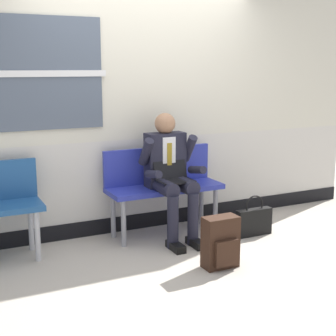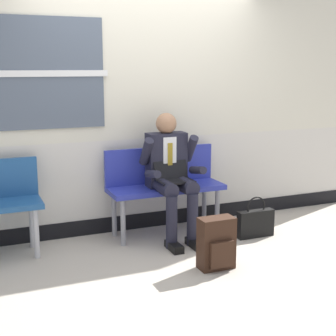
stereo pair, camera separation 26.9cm
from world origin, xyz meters
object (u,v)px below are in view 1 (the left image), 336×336
(person_seated, at_px, (171,172))
(handbag, at_px, (254,221))
(backpack, at_px, (221,243))
(bench_with_person, at_px, (162,182))

(person_seated, relative_size, handbag, 2.96)
(backpack, xyz_separation_m, handbag, (0.75, 0.56, -0.07))
(backpack, bearing_deg, bench_with_person, 93.11)
(bench_with_person, height_order, person_seated, person_seated)
(person_seated, bearing_deg, backpack, -86.20)
(bench_with_person, height_order, handbag, bench_with_person)
(bench_with_person, bearing_deg, handbag, -31.79)
(bench_with_person, relative_size, handbag, 2.79)
(bench_with_person, height_order, backpack, bench_with_person)
(person_seated, xyz_separation_m, backpack, (0.06, -0.87, -0.46))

